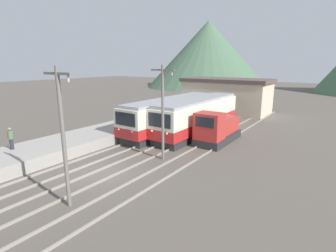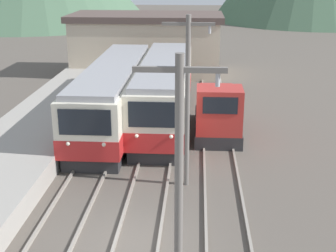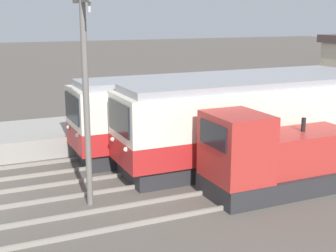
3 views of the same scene
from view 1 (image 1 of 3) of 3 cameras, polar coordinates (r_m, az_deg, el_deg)
The scene contains 13 objects.
ground_plane at distance 18.09m, azimuth -14.06°, elevation -10.02°, with size 200.00×200.00×0.00m, color #564F47.
platform_left at distance 22.78m, azimuth -24.65°, elevation -4.72°, with size 4.50×54.00×0.91m, color gray.
track_left at distance 19.98m, azimuth -19.08°, elevation -7.87°, with size 1.54×60.00×0.14m.
track_center at distance 17.92m, azimuth -13.65°, elevation -9.98°, with size 1.54×60.00×0.14m.
track_right at distance 15.97m, azimuth -6.25°, elevation -12.66°, with size 1.54×60.00×0.14m.
commuter_train_left at distance 28.04m, azimuth 0.85°, elevation 2.28°, with size 2.84×14.37×3.54m.
commuter_train_center at distance 27.23m, azimuth 6.60°, elevation 1.92°, with size 2.84×13.65×3.61m.
shunting_locomotive at distance 24.31m, azimuth 10.59°, elevation -0.77°, with size 2.40×5.71×3.00m.
catenary_mast_near at distance 13.47m, azimuth -21.89°, elevation -1.57°, with size 2.00×0.20×6.99m.
catenary_mast_mid at distance 19.08m, azimuth -1.12°, elevation 3.59°, with size 2.00×0.20×6.99m.
person_on_platform at distance 22.33m, azimuth -31.04°, elevation -2.17°, with size 0.38×0.38×1.65m.
station_building at distance 39.94m, azimuth 12.56°, elevation 6.55°, with size 12.60×6.30×4.96m.
mountain_backdrop at distance 78.88m, azimuth 24.73°, elevation 14.88°, with size 80.12×40.23×23.22m.
Camera 1 is at (12.70, -10.76, 7.08)m, focal length 28.00 mm.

